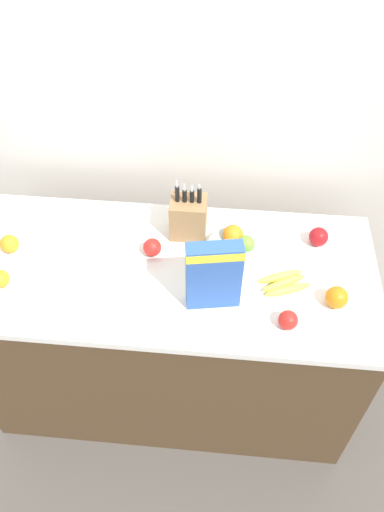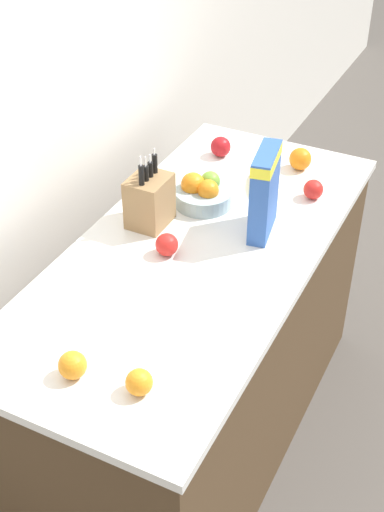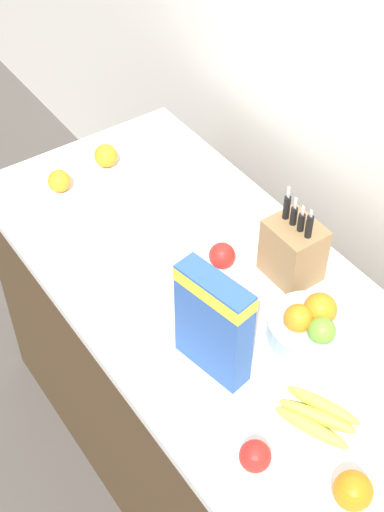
{
  "view_description": "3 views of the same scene",
  "coord_description": "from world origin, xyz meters",
  "px_view_note": "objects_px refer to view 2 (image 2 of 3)",
  "views": [
    {
      "loc": [
        0.21,
        -1.27,
        2.37
      ],
      "look_at": [
        0.1,
        -0.03,
        1.02
      ],
      "focal_mm": 35.0,
      "sensor_mm": 36.0,
      "label": 1
    },
    {
      "loc": [
        -1.66,
        -0.81,
        2.24
      ],
      "look_at": [
        -0.1,
        -0.03,
        0.95
      ],
      "focal_mm": 50.0,
      "sensor_mm": 36.0,
      "label": 2
    },
    {
      "loc": [
        1.01,
        -0.78,
        2.31
      ],
      "look_at": [
        -0.04,
        -0.05,
        1.03
      ],
      "focal_mm": 50.0,
      "sensor_mm": 36.0,
      "label": 3
    }
  ],
  "objects_px": {
    "apple_by_knife_block": "(313,189)",
    "orange_back_center": "(73,365)",
    "fruit_bowl": "(203,193)",
    "apple_near_bananas": "(221,147)",
    "cereal_box": "(265,189)",
    "orange_near_bowl": "(300,159)",
    "banana_bunch": "(264,183)",
    "apple_leftmost": "(167,245)",
    "knife_block": "(149,200)",
    "orange_front_right": "(139,382)"
  },
  "relations": [
    {
      "from": "fruit_bowl",
      "to": "orange_near_bowl",
      "type": "height_order",
      "value": "fruit_bowl"
    },
    {
      "from": "apple_near_bananas",
      "to": "fruit_bowl",
      "type": "bearing_deg",
      "value": -165.34
    },
    {
      "from": "banana_bunch",
      "to": "orange_front_right",
      "type": "bearing_deg",
      "value": -174.85
    },
    {
      "from": "apple_by_knife_block",
      "to": "orange_near_bowl",
      "type": "height_order",
      "value": "orange_near_bowl"
    },
    {
      "from": "cereal_box",
      "to": "apple_near_bananas",
      "type": "relative_size",
      "value": 3.72
    },
    {
      "from": "apple_near_bananas",
      "to": "apple_by_knife_block",
      "type": "relative_size",
      "value": 1.11
    },
    {
      "from": "cereal_box",
      "to": "orange_near_bowl",
      "type": "bearing_deg",
      "value": -6.54
    },
    {
      "from": "knife_block",
      "to": "apple_by_knife_block",
      "type": "distance_m",
      "value": 0.59
    },
    {
      "from": "fruit_bowl",
      "to": "apple_leftmost",
      "type": "relative_size",
      "value": 2.78
    },
    {
      "from": "cereal_box",
      "to": "banana_bunch",
      "type": "distance_m",
      "value": 0.32
    },
    {
      "from": "banana_bunch",
      "to": "apple_by_knife_block",
      "type": "distance_m",
      "value": 0.18
    },
    {
      "from": "orange_front_right",
      "to": "apple_by_knife_block",
      "type": "bearing_deg",
      "value": -4.71
    },
    {
      "from": "banana_bunch",
      "to": "orange_front_right",
      "type": "relative_size",
      "value": 3.01
    },
    {
      "from": "cereal_box",
      "to": "apple_by_knife_block",
      "type": "relative_size",
      "value": 4.15
    },
    {
      "from": "cereal_box",
      "to": "fruit_bowl",
      "type": "distance_m",
      "value": 0.28
    },
    {
      "from": "apple_by_knife_block",
      "to": "apple_near_bananas",
      "type": "bearing_deg",
      "value": 72.01
    },
    {
      "from": "fruit_bowl",
      "to": "apple_leftmost",
      "type": "xyz_separation_m",
      "value": [
        -0.32,
        -0.03,
        -0.01
      ]
    },
    {
      "from": "knife_block",
      "to": "banana_bunch",
      "type": "xyz_separation_m",
      "value": [
        0.39,
        -0.25,
        -0.07
      ]
    },
    {
      "from": "fruit_bowl",
      "to": "knife_block",
      "type": "bearing_deg",
      "value": 151.47
    },
    {
      "from": "knife_block",
      "to": "apple_near_bananas",
      "type": "xyz_separation_m",
      "value": [
        0.53,
        -0.01,
        -0.05
      ]
    },
    {
      "from": "knife_block",
      "to": "orange_near_bowl",
      "type": "height_order",
      "value": "knife_block"
    },
    {
      "from": "orange_back_center",
      "to": "knife_block",
      "type": "bearing_deg",
      "value": 13.52
    },
    {
      "from": "banana_bunch",
      "to": "apple_leftmost",
      "type": "relative_size",
      "value": 2.88
    },
    {
      "from": "orange_back_center",
      "to": "apple_leftmost",
      "type": "bearing_deg",
      "value": 3.48
    },
    {
      "from": "fruit_bowl",
      "to": "banana_bunch",
      "type": "bearing_deg",
      "value": -37.05
    },
    {
      "from": "knife_block",
      "to": "orange_back_center",
      "type": "xyz_separation_m",
      "value": [
        -0.7,
        -0.17,
        -0.05
      ]
    },
    {
      "from": "apple_by_knife_block",
      "to": "orange_front_right",
      "type": "relative_size",
      "value": 1.01
    },
    {
      "from": "fruit_bowl",
      "to": "apple_near_bananas",
      "type": "distance_m",
      "value": 0.35
    },
    {
      "from": "banana_bunch",
      "to": "apple_leftmost",
      "type": "height_order",
      "value": "apple_leftmost"
    },
    {
      "from": "banana_bunch",
      "to": "orange_near_bowl",
      "type": "bearing_deg",
      "value": -21.4
    },
    {
      "from": "banana_bunch",
      "to": "apple_near_bananas",
      "type": "distance_m",
      "value": 0.28
    },
    {
      "from": "apple_near_bananas",
      "to": "orange_near_bowl",
      "type": "distance_m",
      "value": 0.31
    },
    {
      "from": "apple_by_knife_block",
      "to": "orange_back_center",
      "type": "distance_m",
      "value": 1.13
    },
    {
      "from": "orange_back_center",
      "to": "orange_front_right",
      "type": "xyz_separation_m",
      "value": [
        0.03,
        -0.18,
        -0.0
      ]
    },
    {
      "from": "orange_near_bowl",
      "to": "apple_near_bananas",
      "type": "bearing_deg",
      "value": 97.49
    },
    {
      "from": "apple_by_knife_block",
      "to": "orange_near_bowl",
      "type": "relative_size",
      "value": 0.84
    },
    {
      "from": "banana_bunch",
      "to": "apple_near_bananas",
      "type": "height_order",
      "value": "apple_near_bananas"
    },
    {
      "from": "cereal_box",
      "to": "banana_bunch",
      "type": "height_order",
      "value": "cereal_box"
    },
    {
      "from": "cereal_box",
      "to": "orange_back_center",
      "type": "distance_m",
      "value": 0.85
    },
    {
      "from": "fruit_bowl",
      "to": "orange_back_center",
      "type": "xyz_separation_m",
      "value": [
        -0.89,
        -0.07,
        -0.01
      ]
    },
    {
      "from": "knife_block",
      "to": "orange_near_bowl",
      "type": "xyz_separation_m",
      "value": [
        0.57,
        -0.32,
        -0.05
      ]
    },
    {
      "from": "apple_by_knife_block",
      "to": "orange_front_right",
      "type": "height_order",
      "value": "same"
    },
    {
      "from": "cereal_box",
      "to": "orange_near_bowl",
      "type": "height_order",
      "value": "cereal_box"
    },
    {
      "from": "cereal_box",
      "to": "orange_near_bowl",
      "type": "distance_m",
      "value": 0.46
    },
    {
      "from": "apple_near_bananas",
      "to": "orange_back_center",
      "type": "height_order",
      "value": "apple_near_bananas"
    },
    {
      "from": "banana_bunch",
      "to": "orange_back_center",
      "type": "xyz_separation_m",
      "value": [
        -1.09,
        0.08,
        0.02
      ]
    },
    {
      "from": "knife_block",
      "to": "orange_front_right",
      "type": "relative_size",
      "value": 3.91
    },
    {
      "from": "cereal_box",
      "to": "apple_near_bananas",
      "type": "bearing_deg",
      "value": 29.53
    },
    {
      "from": "cereal_box",
      "to": "orange_back_center",
      "type": "relative_size",
      "value": 3.91
    },
    {
      "from": "knife_block",
      "to": "cereal_box",
      "type": "height_order",
      "value": "cereal_box"
    }
  ]
}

